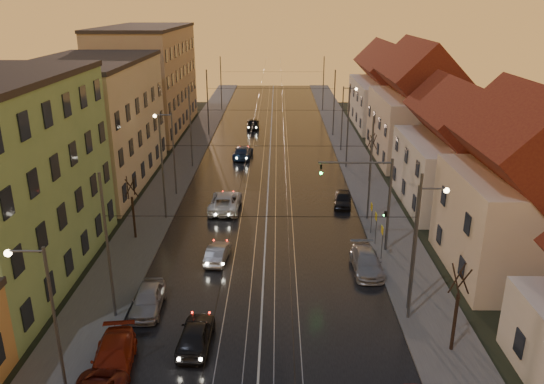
{
  "coord_description": "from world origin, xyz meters",
  "views": [
    {
      "loc": [
        0.91,
        -17.78,
        17.6
      ],
      "look_at": [
        0.49,
        22.61,
        3.01
      ],
      "focal_mm": 35.0,
      "sensor_mm": 36.0,
      "label": 1
    }
  ],
  "objects_px": {
    "driving_car_4": "(253,123)",
    "driving_car_1": "(218,253)",
    "parked_right_1": "(366,262)",
    "driving_car_0": "(196,334)",
    "parked_left_3": "(148,299)",
    "traffic_light_mast": "(376,193)",
    "parked_left_2": "(113,359)",
    "street_lamp_1": "(420,236)",
    "driving_car_2": "(225,202)",
    "street_lamp_3": "(345,112)",
    "street_lamp_2": "(170,146)",
    "street_lamp_0": "(47,312)",
    "parked_right_2": "(343,199)",
    "driving_car_3": "(243,152)"
  },
  "relations": [
    {
      "from": "street_lamp_0",
      "to": "street_lamp_1",
      "type": "height_order",
      "value": "same"
    },
    {
      "from": "parked_left_2",
      "to": "parked_right_2",
      "type": "bearing_deg",
      "value": 51.21
    },
    {
      "from": "parked_left_2",
      "to": "street_lamp_3",
      "type": "bearing_deg",
      "value": 61.37
    },
    {
      "from": "traffic_light_mast",
      "to": "driving_car_2",
      "type": "distance_m",
      "value": 14.8
    },
    {
      "from": "street_lamp_2",
      "to": "parked_left_2",
      "type": "distance_m",
      "value": 26.11
    },
    {
      "from": "street_lamp_0",
      "to": "driving_car_4",
      "type": "height_order",
      "value": "street_lamp_0"
    },
    {
      "from": "driving_car_1",
      "to": "parked_left_2",
      "type": "distance_m",
      "value": 12.71
    },
    {
      "from": "street_lamp_1",
      "to": "traffic_light_mast",
      "type": "height_order",
      "value": "street_lamp_1"
    },
    {
      "from": "driving_car_4",
      "to": "driving_car_1",
      "type": "bearing_deg",
      "value": 87.22
    },
    {
      "from": "street_lamp_3",
      "to": "driving_car_2",
      "type": "xyz_separation_m",
      "value": [
        -12.82,
        -19.79,
        -4.1
      ]
    },
    {
      "from": "parked_left_3",
      "to": "traffic_light_mast",
      "type": "bearing_deg",
      "value": 26.41
    },
    {
      "from": "driving_car_3",
      "to": "street_lamp_1",
      "type": "bearing_deg",
      "value": 115.26
    },
    {
      "from": "driving_car_3",
      "to": "driving_car_4",
      "type": "xyz_separation_m",
      "value": [
        0.52,
        15.39,
        0.05
      ]
    },
    {
      "from": "street_lamp_2",
      "to": "driving_car_4",
      "type": "xyz_separation_m",
      "value": [
        6.44,
        28.29,
        -4.12
      ]
    },
    {
      "from": "street_lamp_0",
      "to": "parked_left_3",
      "type": "distance_m",
      "value": 9.2
    },
    {
      "from": "street_lamp_1",
      "to": "traffic_light_mast",
      "type": "distance_m",
      "value": 8.08
    },
    {
      "from": "street_lamp_2",
      "to": "driving_car_0",
      "type": "relative_size",
      "value": 1.89
    },
    {
      "from": "street_lamp_1",
      "to": "traffic_light_mast",
      "type": "bearing_deg",
      "value": 97.91
    },
    {
      "from": "street_lamp_3",
      "to": "parked_right_1",
      "type": "bearing_deg",
      "value": -93.72
    },
    {
      "from": "parked_left_2",
      "to": "parked_right_1",
      "type": "distance_m",
      "value": 17.92
    },
    {
      "from": "parked_right_1",
      "to": "parked_left_2",
      "type": "bearing_deg",
      "value": -143.94
    },
    {
      "from": "driving_car_1",
      "to": "driving_car_2",
      "type": "xyz_separation_m",
      "value": [
        -0.38,
        9.85,
        0.16
      ]
    },
    {
      "from": "driving_car_4",
      "to": "driving_car_0",
      "type": "bearing_deg",
      "value": 87.27
    },
    {
      "from": "street_lamp_2",
      "to": "parked_left_2",
      "type": "height_order",
      "value": "street_lamp_2"
    },
    {
      "from": "street_lamp_2",
      "to": "parked_left_2",
      "type": "xyz_separation_m",
      "value": [
        1.79,
        -25.71,
        -4.19
      ]
    },
    {
      "from": "driving_car_2",
      "to": "parked_right_2",
      "type": "bearing_deg",
      "value": -172.58
    },
    {
      "from": "street_lamp_2",
      "to": "parked_right_2",
      "type": "height_order",
      "value": "street_lamp_2"
    },
    {
      "from": "street_lamp_0",
      "to": "driving_car_1",
      "type": "xyz_separation_m",
      "value": [
        5.77,
        14.37,
        -4.27
      ]
    },
    {
      "from": "driving_car_4",
      "to": "parked_left_2",
      "type": "xyz_separation_m",
      "value": [
        -4.65,
        -54.0,
        -0.07
      ]
    },
    {
      "from": "driving_car_2",
      "to": "parked_right_1",
      "type": "height_order",
      "value": "driving_car_2"
    },
    {
      "from": "street_lamp_1",
      "to": "parked_right_2",
      "type": "bearing_deg",
      "value": 97.35
    },
    {
      "from": "driving_car_1",
      "to": "parked_right_2",
      "type": "xyz_separation_m",
      "value": [
        10.21,
        10.94,
        0.03
      ]
    },
    {
      "from": "parked_left_2",
      "to": "parked_left_3",
      "type": "relative_size",
      "value": 1.13
    },
    {
      "from": "street_lamp_1",
      "to": "parked_right_2",
      "type": "height_order",
      "value": "street_lamp_1"
    },
    {
      "from": "street_lamp_3",
      "to": "driving_car_2",
      "type": "height_order",
      "value": "street_lamp_3"
    },
    {
      "from": "parked_left_2",
      "to": "driving_car_4",
      "type": "bearing_deg",
      "value": 77.94
    },
    {
      "from": "driving_car_1",
      "to": "parked_right_2",
      "type": "relative_size",
      "value": 0.99
    },
    {
      "from": "parked_left_2",
      "to": "street_lamp_0",
      "type": "bearing_deg",
      "value": -135.19
    },
    {
      "from": "driving_car_2",
      "to": "driving_car_3",
      "type": "relative_size",
      "value": 1.14
    },
    {
      "from": "driving_car_2",
      "to": "parked_left_3",
      "type": "xyz_separation_m",
      "value": [
        -3.14,
        -16.32,
        -0.05
      ]
    },
    {
      "from": "driving_car_3",
      "to": "parked_right_1",
      "type": "height_order",
      "value": "driving_car_3"
    },
    {
      "from": "driving_car_1",
      "to": "parked_left_3",
      "type": "relative_size",
      "value": 0.88
    },
    {
      "from": "driving_car_4",
      "to": "parked_right_1",
      "type": "xyz_separation_m",
      "value": [
        9.75,
        -43.33,
        -0.09
      ]
    },
    {
      "from": "street_lamp_1",
      "to": "driving_car_1",
      "type": "xyz_separation_m",
      "value": [
        -12.44,
        6.37,
        -4.27
      ]
    },
    {
      "from": "street_lamp_0",
      "to": "parked_right_1",
      "type": "distance_m",
      "value": 21.16
    },
    {
      "from": "traffic_light_mast",
      "to": "street_lamp_2",
      "type": "bearing_deg",
      "value": 144.93
    },
    {
      "from": "street_lamp_2",
      "to": "parked_right_1",
      "type": "relative_size",
      "value": 1.7
    },
    {
      "from": "parked_right_1",
      "to": "driving_car_0",
      "type": "bearing_deg",
      "value": -141.29
    },
    {
      "from": "driving_car_4",
      "to": "parked_right_1",
      "type": "distance_m",
      "value": 44.41
    },
    {
      "from": "street_lamp_1",
      "to": "driving_car_0",
      "type": "relative_size",
      "value": 1.89
    }
  ]
}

